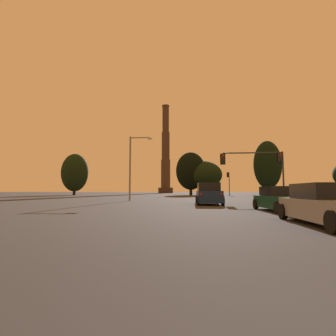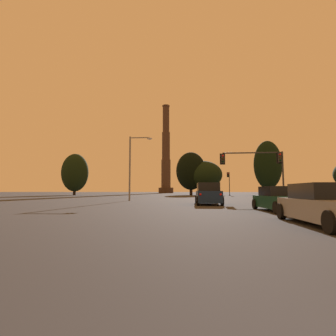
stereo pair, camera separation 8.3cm
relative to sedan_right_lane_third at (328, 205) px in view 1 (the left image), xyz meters
name	(u,v)px [view 1 (the left image)]	position (x,y,z in m)	size (l,w,h in m)	color
sedan_right_lane_third	(328,205)	(0.00, 0.00, 0.00)	(2.01, 4.72, 1.43)	gray
suv_center_lane_front	(209,194)	(-3.17, 13.44, 0.23)	(2.18, 4.93, 1.86)	navy
sedan_right_lane_second	(280,199)	(0.46, 6.26, 0.00)	(2.18, 4.77, 1.43)	#0F3823
traffic_light_overhead_right	(261,163)	(2.98, 19.87, 3.56)	(6.91, 0.50, 5.46)	#2D2D30
traffic_light_far_right	(229,180)	(4.89, 58.25, 3.25)	(0.78, 0.50, 5.97)	#2D2D30
street_lamp	(134,161)	(-11.47, 21.14, 4.08)	(2.80, 0.36, 7.70)	slate
smokestack	(166,158)	(-18.91, 137.03, 19.08)	(8.30, 8.30, 50.34)	#3C2B22
treeline_right_mid	(203,175)	(-1.26, 67.20, 5.14)	(11.15, 10.04, 9.91)	black
treeline_far_left	(75,173)	(-36.55, 59.83, 5.53)	(7.29, 6.56, 11.40)	black
treeline_center_right	(268,165)	(15.29, 60.59, 7.29)	(7.10, 6.39, 14.30)	black
treeline_center_left	(191,171)	(-4.73, 66.44, 6.27)	(8.53, 7.68, 12.42)	black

